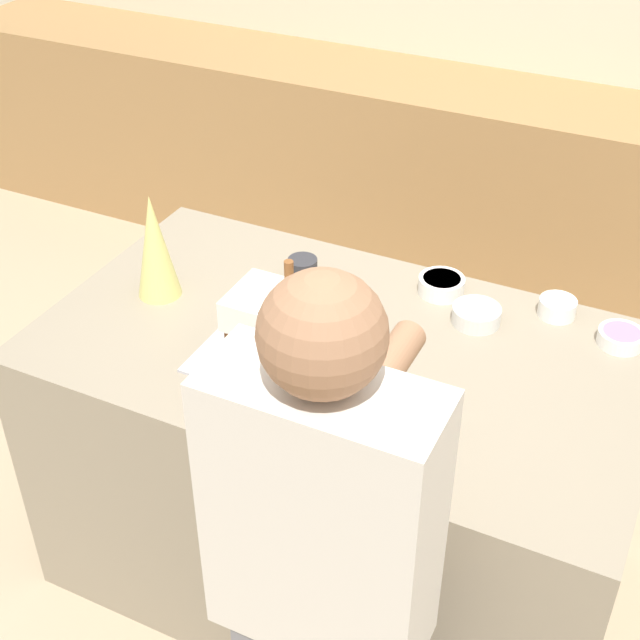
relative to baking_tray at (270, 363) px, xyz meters
name	(u,v)px	position (x,y,z in m)	size (l,w,h in m)	color
ground_plane	(338,564)	(0.13, 0.16, -0.91)	(12.00, 12.00, 0.00)	tan
back_cabinet_block	(515,196)	(0.13, 2.08, -0.44)	(6.00, 0.60, 0.94)	#9E7547
kitchen_island	(340,465)	(0.13, 0.16, -0.46)	(1.66, 0.95, 0.91)	gray
baking_tray	(270,363)	(0.00, 0.00, 0.00)	(0.40, 0.27, 0.01)	#B2B2BC
gingerbread_house	(269,326)	(0.00, 0.00, 0.12)	(0.19, 0.18, 0.31)	brown
decorative_tree	(155,246)	(-0.45, 0.16, 0.16)	(0.13, 0.13, 0.32)	#DBD675
candy_bowl_near_tray_left	(476,314)	(0.43, 0.42, 0.02)	(0.14, 0.14, 0.05)	silver
candy_bowl_beside_tree	(441,284)	(0.29, 0.52, 0.02)	(0.14, 0.14, 0.05)	white
candy_bowl_near_tray_right	(621,337)	(0.81, 0.49, 0.02)	(0.12, 0.12, 0.04)	white
candy_bowl_far_left	(557,307)	(0.62, 0.55, 0.02)	(0.11, 0.11, 0.05)	white
mug	(303,273)	(-0.09, 0.38, 0.04)	(0.09, 0.09, 0.09)	#2D2D33
person	(323,605)	(0.43, -0.58, -0.07)	(0.43, 0.54, 1.64)	slate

